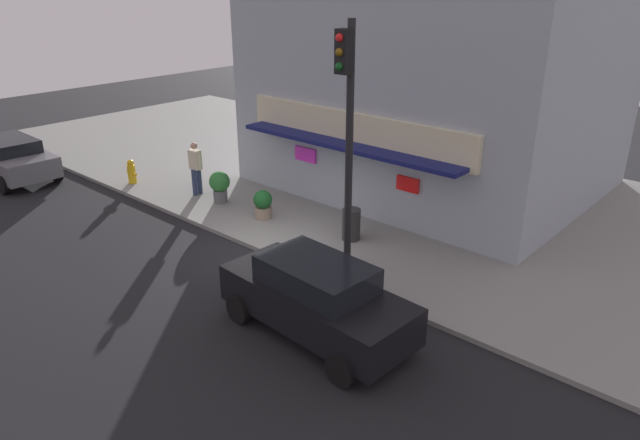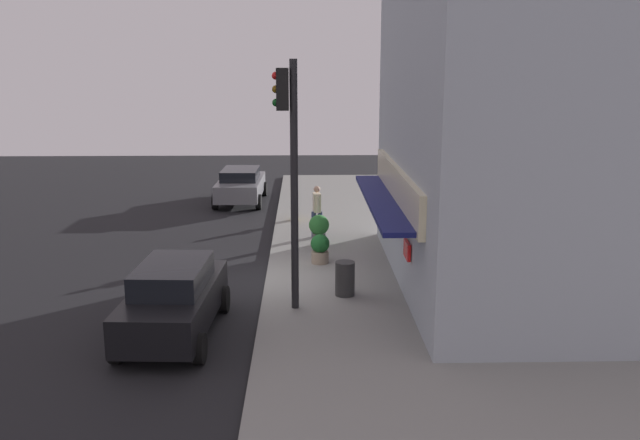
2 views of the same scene
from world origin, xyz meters
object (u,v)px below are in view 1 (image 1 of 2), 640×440
at_px(trash_can, 351,224).
at_px(potted_plant_by_doorway, 220,185).
at_px(pedestrian, 196,166).
at_px(parked_car_black, 316,298).
at_px(traffic_light, 347,118).
at_px(potted_plant_by_window, 263,204).
at_px(fire_hydrant, 132,172).
at_px(parked_car_grey, 11,157).

bearing_deg(trash_can, potted_plant_by_doorway, -173.61).
xyz_separation_m(pedestrian, parked_car_black, (8.29, -3.34, -0.24)).
height_order(traffic_light, potted_plant_by_window, traffic_light).
relative_size(fire_hydrant, potted_plant_by_doorway, 0.82).
xyz_separation_m(fire_hydrant, potted_plant_by_window, (5.77, 0.83, 0.05)).
xyz_separation_m(pedestrian, potted_plant_by_doorway, (1.13, 0.04, -0.38)).
distance_m(fire_hydrant, trash_can, 8.80).
distance_m(potted_plant_by_doorway, parked_car_grey, 8.44).
bearing_deg(fire_hydrant, parked_car_black, -13.06).
distance_m(traffic_light, potted_plant_by_doorway, 6.66).
bearing_deg(parked_car_grey, pedestrian, 25.54).
relative_size(traffic_light, parked_car_grey, 1.36).
height_order(potted_plant_by_window, parked_car_black, parked_car_black).
relative_size(pedestrian, parked_car_grey, 0.41).
bearing_deg(fire_hydrant, parked_car_grey, -149.36).
distance_m(trash_can, parked_car_black, 4.54).
height_order(pedestrian, potted_plant_by_doorway, pedestrian).
xyz_separation_m(fire_hydrant, pedestrian, (2.64, 0.80, 0.56)).
bearing_deg(parked_car_grey, trash_can, 16.56).
relative_size(fire_hydrant, parked_car_grey, 0.19).
relative_size(trash_can, parked_car_grey, 0.20).
height_order(fire_hydrant, potted_plant_by_doorway, potted_plant_by_doorway).
distance_m(fire_hydrant, pedestrian, 2.82).
distance_m(trash_can, potted_plant_by_window, 2.97).
bearing_deg(pedestrian, traffic_light, -6.29).
xyz_separation_m(traffic_light, trash_can, (-0.88, 1.36, -3.31)).
height_order(potted_plant_by_doorway, parked_car_black, parked_car_black).
bearing_deg(parked_car_black, trash_can, 119.69).
bearing_deg(trash_can, potted_plant_by_window, -169.02).
distance_m(fire_hydrant, potted_plant_by_doorway, 3.87).
relative_size(pedestrian, parked_car_black, 0.41).
xyz_separation_m(trash_can, pedestrian, (-6.05, -0.60, 0.53)).
bearing_deg(traffic_light, potted_plant_by_doorway, 172.07).
height_order(pedestrian, potted_plant_by_window, pedestrian).
xyz_separation_m(traffic_light, potted_plant_by_doorway, (-5.81, 0.81, -3.17)).
bearing_deg(pedestrian, parked_car_grey, -154.46).
bearing_deg(potted_plant_by_window, traffic_light, -11.79).
relative_size(fire_hydrant, parked_car_black, 0.19).
height_order(pedestrian, parked_car_black, pedestrian).
relative_size(traffic_light, pedestrian, 3.34).
distance_m(potted_plant_by_window, parked_car_grey, 10.32).
distance_m(parked_car_black, parked_car_grey, 14.96).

